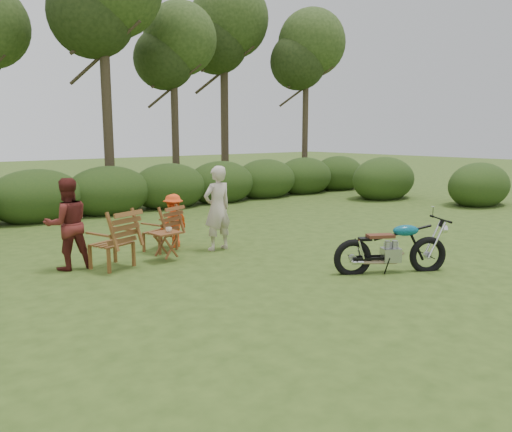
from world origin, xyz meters
TOP-DOWN VIEW (x-y plane):
  - ground at (0.00, 0.00)m, footprint 80.00×80.00m
  - tree_line at (0.50, 9.74)m, footprint 22.52×11.62m
  - motorcycle at (1.08, 0.02)m, footprint 1.97×1.56m
  - lawn_chair_right at (-1.15, 3.87)m, footprint 0.80×0.80m
  - lawn_chair_left at (-2.41, 3.27)m, footprint 0.89×0.89m
  - side_table at (-1.44, 3.11)m, footprint 0.55×0.48m
  - cup at (-1.39, 3.08)m, footprint 0.14×0.14m
  - adult_a at (-0.21, 3.22)m, footprint 0.62×0.41m
  - adult_b at (-3.01, 3.67)m, footprint 0.80×0.65m
  - child at (-0.76, 3.99)m, footprint 0.79×0.59m

SIDE VIEW (x-z plane):
  - ground at x=0.00m, z-range 0.00..0.00m
  - motorcycle at x=1.08m, z-range -0.53..0.53m
  - lawn_chair_right at x=-1.15m, z-range -0.46..0.46m
  - lawn_chair_left at x=-2.41m, z-range -0.51..0.51m
  - adult_a at x=-0.21m, z-range -0.84..0.84m
  - adult_b at x=-3.01m, z-range -0.79..0.79m
  - child at x=-0.76m, z-range -0.55..0.55m
  - side_table at x=-1.44m, z-range 0.00..0.53m
  - cup at x=-1.39m, z-range 0.53..0.62m
  - tree_line at x=0.50m, z-range -0.26..7.88m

